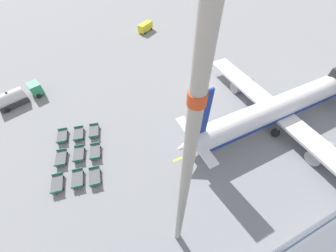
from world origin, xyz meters
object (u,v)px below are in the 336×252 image
at_px(fuel_tanker_primary, 17,97).
at_px(apron_light_mast, 185,180).
at_px(baggage_dolly_row_near_col_c, 57,183).
at_px(baggage_dolly_row_mid_a_col_b, 79,154).
at_px(baggage_dolly_row_mid_b_col_a, 94,131).
at_px(baggage_dolly_row_near_col_a, 62,136).
at_px(service_van, 145,27).
at_px(baggage_dolly_row_mid_b_col_b, 95,152).
at_px(baggage_dolly_row_near_col_b, 61,158).
at_px(baggage_dolly_row_mid_a_col_c, 77,179).
at_px(baggage_dolly_row_mid_a_col_a, 79,134).
at_px(baggage_dolly_row_mid_b_col_c, 95,176).
at_px(airplane, 282,106).

xyz_separation_m(fuel_tanker_primary, apron_light_mast, (33.65, 16.87, 13.58)).
relative_size(baggage_dolly_row_near_col_c, baggage_dolly_row_mid_a_col_b, 1.00).
xyz_separation_m(baggage_dolly_row_mid_a_col_b, baggage_dolly_row_mid_b_col_a, (-3.52, 3.07, 0.00)).
distance_m(baggage_dolly_row_near_col_a, baggage_dolly_row_near_col_c, 8.51).
height_order(fuel_tanker_primary, baggage_dolly_row_near_col_c, fuel_tanker_primary).
bearing_deg(service_van, baggage_dolly_row_mid_a_col_b, -35.13).
distance_m(baggage_dolly_row_mid_b_col_b, apron_light_mast, 22.28).
relative_size(baggage_dolly_row_near_col_b, baggage_dolly_row_mid_a_col_c, 1.00).
height_order(baggage_dolly_row_mid_a_col_a, baggage_dolly_row_mid_b_col_a, same).
xyz_separation_m(baggage_dolly_row_near_col_a, baggage_dolly_row_mid_b_col_b, (5.33, 4.22, 0.00)).
xyz_separation_m(baggage_dolly_row_near_col_b, apron_light_mast, (16.84, 11.14, 14.41)).
distance_m(baggage_dolly_row_mid_a_col_c, apron_light_mast, 21.20).
distance_m(fuel_tanker_primary, baggage_dolly_row_near_col_c, 21.41).
bearing_deg(baggage_dolly_row_mid_b_col_a, fuel_tanker_primary, -140.28).
relative_size(baggage_dolly_row_near_col_b, baggage_dolly_row_mid_a_col_b, 1.00).
xyz_separation_m(baggage_dolly_row_near_col_c, baggage_dolly_row_mid_b_col_c, (1.15, 4.90, 0.00)).
relative_size(service_van, baggage_dolly_row_mid_a_col_c, 1.35).
relative_size(baggage_dolly_row_near_col_c, apron_light_mast, 0.13).
bearing_deg(airplane, baggage_dolly_row_near_col_b, -101.52).
relative_size(baggage_dolly_row_near_col_c, baggage_dolly_row_mid_b_col_a, 1.00).
bearing_deg(baggage_dolly_row_mid_a_col_b, baggage_dolly_row_mid_b_col_a, 138.91).
xyz_separation_m(airplane, baggage_dolly_row_mid_a_col_b, (-6.91, -33.14, -2.44)).
bearing_deg(airplane, baggage_dolly_row_near_col_c, -95.04).
distance_m(airplane, fuel_tanker_primary, 47.94).
relative_size(baggage_dolly_row_near_col_a, baggage_dolly_row_mid_a_col_b, 1.00).
relative_size(baggage_dolly_row_mid_a_col_a, baggage_dolly_row_mid_a_col_c, 1.00).
relative_size(airplane, baggage_dolly_row_mid_b_col_b, 11.48).
xyz_separation_m(baggage_dolly_row_near_col_b, baggage_dolly_row_mid_b_col_c, (5.19, 3.94, 0.00)).
height_order(baggage_dolly_row_near_col_c, apron_light_mast, apron_light_mast).
bearing_deg(baggage_dolly_row_mid_a_col_b, baggage_dolly_row_mid_b_col_c, 15.99).
bearing_deg(fuel_tanker_primary, baggage_dolly_row_near_col_b, 18.82).
distance_m(service_van, baggage_dolly_row_mid_b_col_a, 37.71).
bearing_deg(baggage_dolly_row_mid_b_col_c, baggage_dolly_row_near_col_c, -103.17).
height_order(baggage_dolly_row_near_col_c, baggage_dolly_row_mid_b_col_c, same).
height_order(baggage_dolly_row_near_col_b, baggage_dolly_row_mid_a_col_a, same).
bearing_deg(baggage_dolly_row_near_col_a, baggage_dolly_row_mid_b_col_c, 18.90).
height_order(baggage_dolly_row_mid_b_col_b, apron_light_mast, apron_light_mast).
xyz_separation_m(service_van, baggage_dolly_row_near_col_a, (29.95, -26.23, -0.74)).
distance_m(service_van, baggage_dolly_row_near_col_b, 43.57).
bearing_deg(service_van, baggage_dolly_row_near_col_c, -36.06).
height_order(airplane, baggage_dolly_row_mid_a_col_c, airplane).
bearing_deg(baggage_dolly_row_near_col_a, baggage_dolly_row_mid_b_col_b, 38.40).
relative_size(baggage_dolly_row_mid_a_col_c, baggage_dolly_row_mid_b_col_a, 1.00).
bearing_deg(baggage_dolly_row_near_col_c, service_van, 143.94).
relative_size(baggage_dolly_row_mid_a_col_a, baggage_dolly_row_mid_b_col_a, 1.00).
height_order(service_van, baggage_dolly_row_mid_a_col_c, service_van).
xyz_separation_m(service_van, baggage_dolly_row_mid_a_col_b, (34.62, -24.36, -0.74)).
bearing_deg(baggage_dolly_row_mid_b_col_c, baggage_dolly_row_mid_b_col_b, 166.86).
bearing_deg(baggage_dolly_row_near_col_a, fuel_tanker_primary, -152.84).
bearing_deg(baggage_dolly_row_mid_a_col_c, fuel_tanker_primary, -160.81).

